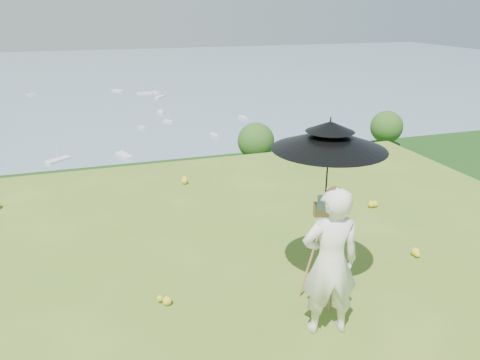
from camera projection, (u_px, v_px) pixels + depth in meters
name	position (u px, v px, depth m)	size (l,w,h in m)	color
ground	(213.00, 360.00, 5.06)	(14.00, 14.00, 0.00)	#4B7320
forest_slope	(129.00, 356.00, 46.40)	(140.00, 56.00, 22.00)	#14360E
shoreline_tier	(111.00, 240.00, 84.52)	(170.00, 28.00, 8.00)	slate
bay_water	(91.00, 87.00, 231.03)	(700.00, 700.00, 0.00)	gray
slope_trees	(116.00, 229.00, 41.52)	(110.00, 50.00, 6.00)	#294F17
harbor_town	(108.00, 207.00, 82.26)	(110.00, 22.00, 5.00)	silver
moored_boats	(57.00, 125.00, 156.84)	(140.00, 140.00, 0.70)	silver
wildflowers	(207.00, 341.00, 5.26)	(10.00, 10.50, 0.12)	yellow
painter	(330.00, 263.00, 5.22)	(0.66, 0.44, 1.82)	white
field_easel	(323.00, 249.00, 5.85)	(0.57, 0.57, 1.50)	#A16743
sun_umbrella	(328.00, 166.00, 5.51)	(1.35, 1.35, 1.19)	black
painter_cap	(336.00, 191.00, 4.93)	(0.19, 0.23, 0.10)	#DE7A83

